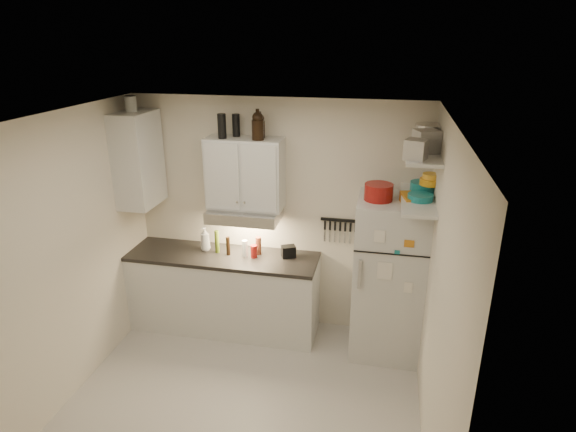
# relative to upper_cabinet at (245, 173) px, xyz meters

# --- Properties ---
(floor) EXTENTS (3.20, 3.00, 0.02)m
(floor) POSITION_rel_upper_cabinet_xyz_m (0.30, -1.33, -1.84)
(floor) COLOR #BBB5AD
(floor) RESTS_ON ground
(ceiling) EXTENTS (3.20, 3.00, 0.02)m
(ceiling) POSITION_rel_upper_cabinet_xyz_m (0.30, -1.33, 0.78)
(ceiling) COLOR white
(ceiling) RESTS_ON ground
(back_wall) EXTENTS (3.20, 0.02, 2.60)m
(back_wall) POSITION_rel_upper_cabinet_xyz_m (0.30, 0.18, -0.53)
(back_wall) COLOR beige
(back_wall) RESTS_ON ground
(left_wall) EXTENTS (0.02, 3.00, 2.60)m
(left_wall) POSITION_rel_upper_cabinet_xyz_m (-1.31, -1.33, -0.53)
(left_wall) COLOR beige
(left_wall) RESTS_ON ground
(right_wall) EXTENTS (0.02, 3.00, 2.60)m
(right_wall) POSITION_rel_upper_cabinet_xyz_m (1.91, -1.33, -0.53)
(right_wall) COLOR beige
(right_wall) RESTS_ON ground
(base_cabinet) EXTENTS (2.10, 0.60, 0.88)m
(base_cabinet) POSITION_rel_upper_cabinet_xyz_m (-0.25, -0.14, -1.39)
(base_cabinet) COLOR silver
(base_cabinet) RESTS_ON floor
(countertop) EXTENTS (2.10, 0.62, 0.04)m
(countertop) POSITION_rel_upper_cabinet_xyz_m (-0.25, -0.14, -0.93)
(countertop) COLOR black
(countertop) RESTS_ON base_cabinet
(upper_cabinet) EXTENTS (0.80, 0.33, 0.75)m
(upper_cabinet) POSITION_rel_upper_cabinet_xyz_m (0.00, 0.00, 0.00)
(upper_cabinet) COLOR silver
(upper_cabinet) RESTS_ON back_wall
(side_cabinet) EXTENTS (0.33, 0.55, 1.00)m
(side_cabinet) POSITION_rel_upper_cabinet_xyz_m (-1.14, -0.14, 0.12)
(side_cabinet) COLOR silver
(side_cabinet) RESTS_ON left_wall
(range_hood) EXTENTS (0.76, 0.46, 0.12)m
(range_hood) POSITION_rel_upper_cabinet_xyz_m (0.00, -0.06, -0.44)
(range_hood) COLOR silver
(range_hood) RESTS_ON back_wall
(fridge) EXTENTS (0.70, 0.68, 1.70)m
(fridge) POSITION_rel_upper_cabinet_xyz_m (1.55, -0.18, -0.98)
(fridge) COLOR silver
(fridge) RESTS_ON floor
(shelf_hi) EXTENTS (0.30, 0.95, 0.03)m
(shelf_hi) POSITION_rel_upper_cabinet_xyz_m (1.75, -0.31, 0.38)
(shelf_hi) COLOR silver
(shelf_hi) RESTS_ON right_wall
(shelf_lo) EXTENTS (0.30, 0.95, 0.03)m
(shelf_lo) POSITION_rel_upper_cabinet_xyz_m (1.75, -0.31, -0.07)
(shelf_lo) COLOR silver
(shelf_lo) RESTS_ON right_wall
(knife_strip) EXTENTS (0.42, 0.02, 0.03)m
(knife_strip) POSITION_rel_upper_cabinet_xyz_m (1.00, 0.15, -0.51)
(knife_strip) COLOR black
(knife_strip) RESTS_ON back_wall
(dutch_oven) EXTENTS (0.34, 0.34, 0.16)m
(dutch_oven) POSITION_rel_upper_cabinet_xyz_m (1.39, -0.22, -0.05)
(dutch_oven) COLOR maroon
(dutch_oven) RESTS_ON fridge
(book_stack) EXTENTS (0.28, 0.33, 0.10)m
(book_stack) POSITION_rel_upper_cabinet_xyz_m (1.73, -0.30, -0.08)
(book_stack) COLOR #C67418
(book_stack) RESTS_ON fridge
(spice_jar) EXTENTS (0.06, 0.06, 0.09)m
(spice_jar) POSITION_rel_upper_cabinet_xyz_m (1.65, -0.23, -0.08)
(spice_jar) COLOR silver
(spice_jar) RESTS_ON fridge
(stock_pot) EXTENTS (0.31, 0.31, 0.21)m
(stock_pot) POSITION_rel_upper_cabinet_xyz_m (1.82, -0.09, 0.49)
(stock_pot) COLOR silver
(stock_pot) RESTS_ON shelf_hi
(tin_a) EXTENTS (0.25, 0.24, 0.20)m
(tin_a) POSITION_rel_upper_cabinet_xyz_m (1.77, -0.36, 0.49)
(tin_a) COLOR #AAAAAD
(tin_a) RESTS_ON shelf_hi
(tin_b) EXTENTS (0.21, 0.21, 0.17)m
(tin_b) POSITION_rel_upper_cabinet_xyz_m (1.67, -0.63, 0.47)
(tin_b) COLOR #AAAAAD
(tin_b) RESTS_ON shelf_hi
(bowl_teal) EXTENTS (0.25, 0.25, 0.10)m
(bowl_teal) POSITION_rel_upper_cabinet_xyz_m (1.80, -0.11, -0.00)
(bowl_teal) COLOR #17787E
(bowl_teal) RESTS_ON shelf_lo
(bowl_orange) EXTENTS (0.20, 0.20, 0.06)m
(bowl_orange) POSITION_rel_upper_cabinet_xyz_m (1.86, -0.19, 0.08)
(bowl_orange) COLOR orange
(bowl_orange) RESTS_ON bowl_teal
(bowl_yellow) EXTENTS (0.15, 0.15, 0.05)m
(bowl_yellow) POSITION_rel_upper_cabinet_xyz_m (1.86, -0.19, 0.13)
(bowl_yellow) COLOR gold
(bowl_yellow) RESTS_ON bowl_orange
(plates) EXTENTS (0.30, 0.30, 0.06)m
(plates) POSITION_rel_upper_cabinet_xyz_m (1.77, -0.37, -0.02)
(plates) COLOR #17787E
(plates) RESTS_ON shelf_lo
(growler_a) EXTENTS (0.14, 0.14, 0.25)m
(growler_a) POSITION_rel_upper_cabinet_xyz_m (0.16, 0.05, 0.50)
(growler_a) COLOR black
(growler_a) RESTS_ON upper_cabinet
(growler_b) EXTENTS (0.14, 0.14, 0.29)m
(growler_b) POSITION_rel_upper_cabinet_xyz_m (0.17, -0.06, 0.52)
(growler_b) COLOR black
(growler_b) RESTS_ON upper_cabinet
(thermos_a) EXTENTS (0.08, 0.08, 0.23)m
(thermos_a) POSITION_rel_upper_cabinet_xyz_m (-0.10, 0.06, 0.49)
(thermos_a) COLOR black
(thermos_a) RESTS_ON upper_cabinet
(thermos_b) EXTENTS (0.10, 0.10, 0.25)m
(thermos_b) POSITION_rel_upper_cabinet_xyz_m (-0.21, -0.07, 0.50)
(thermos_b) COLOR black
(thermos_b) RESTS_ON upper_cabinet
(side_jar) EXTENTS (0.16, 0.16, 0.16)m
(side_jar) POSITION_rel_upper_cabinet_xyz_m (-1.15, -0.14, 0.70)
(side_jar) COLOR silver
(side_jar) RESTS_ON side_cabinet
(soap_bottle) EXTENTS (0.15, 0.15, 0.31)m
(soap_bottle) POSITION_rel_upper_cabinet_xyz_m (-0.48, -0.05, -0.75)
(soap_bottle) COLOR silver
(soap_bottle) RESTS_ON countertop
(pepper_mill) EXTENTS (0.08, 0.08, 0.20)m
(pepper_mill) POSITION_rel_upper_cabinet_xyz_m (0.13, -0.03, -0.80)
(pepper_mill) COLOR #5E2D1C
(pepper_mill) RESTS_ON countertop
(oil_bottle) EXTENTS (0.06, 0.06, 0.26)m
(oil_bottle) POSITION_rel_upper_cabinet_xyz_m (-0.32, -0.08, -0.78)
(oil_bottle) COLOR #51681A
(oil_bottle) RESTS_ON countertop
(vinegar_bottle) EXTENTS (0.06, 0.06, 0.21)m
(vinegar_bottle) POSITION_rel_upper_cabinet_xyz_m (-0.19, -0.12, -0.80)
(vinegar_bottle) COLOR black
(vinegar_bottle) RESTS_ON countertop
(clear_bottle) EXTENTS (0.07, 0.07, 0.18)m
(clear_bottle) POSITION_rel_upper_cabinet_xyz_m (0.00, -0.11, -0.81)
(clear_bottle) COLOR silver
(clear_bottle) RESTS_ON countertop
(red_jar) EXTENTS (0.09, 0.09, 0.14)m
(red_jar) POSITION_rel_upper_cabinet_xyz_m (0.11, -0.13, -0.83)
(red_jar) COLOR maroon
(red_jar) RESTS_ON countertop
(caddy) EXTENTS (0.18, 0.16, 0.13)m
(caddy) POSITION_rel_upper_cabinet_xyz_m (0.47, -0.03, -0.84)
(caddy) COLOR black
(caddy) RESTS_ON countertop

